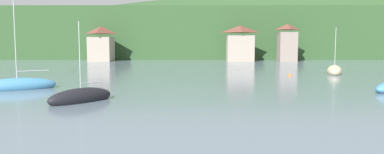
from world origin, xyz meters
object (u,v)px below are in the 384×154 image
shore_building_west (101,44)px  sailboat_far_6 (334,71)px  sailboat_far_1 (17,86)px  shore_building_central (287,43)px  mooring_buoy_near (290,76)px  shore_building_westcentral (240,44)px  sailboat_mid_5 (81,97)px

shore_building_west → sailboat_far_6: bearing=-39.4°
sailboat_far_6 → sailboat_far_1: bearing=-45.1°
shore_building_central → sailboat_far_6: (-1.53, -32.10, -3.65)m
sailboat_far_6 → mooring_buoy_near: size_ratio=13.94×
shore_building_westcentral → shore_building_central: 10.47m
shore_building_west → shore_building_central: (41.83, -1.05, 0.20)m
mooring_buoy_near → sailboat_far_6: bearing=23.7°
shore_building_westcentral → sailboat_mid_5: 59.32m
sailboat_far_6 → mooring_buoy_near: bearing=-46.7°
sailboat_mid_5 → sailboat_far_1: bearing=-91.2°
sailboat_far_1 → sailboat_far_6: size_ratio=1.32×
sailboat_mid_5 → shore_building_westcentral: bearing=-158.8°
sailboat_mid_5 → mooring_buoy_near: size_ratio=12.80×
shore_building_central → sailboat_mid_5: bearing=-117.5°
shore_building_west → sailboat_far_1: 50.30m
shore_building_west → shore_building_central: 41.84m
sailboat_far_1 → sailboat_mid_5: (7.99, -6.89, -0.03)m
shore_building_westcentral → sailboat_far_6: bearing=-74.7°
sailboat_far_1 → sailboat_far_6: 39.33m
shore_building_central → sailboat_mid_5: shore_building_central is taller
shore_building_west → sailboat_mid_5: bearing=-77.4°
sailboat_mid_5 → sailboat_far_6: (27.57, 23.70, 0.05)m
sailboat_far_1 → mooring_buoy_near: 31.75m
shore_building_central → sailboat_far_1: bearing=-127.2°
sailboat_far_1 → sailboat_mid_5: bearing=108.0°
sailboat_mid_5 → mooring_buoy_near: 29.19m
shore_building_central → sailboat_far_1: (-37.09, -48.90, -3.68)m
shore_building_central → sailboat_mid_5: (-29.10, -55.79, -3.71)m
mooring_buoy_near → shore_building_central: bearing=76.5°
shore_building_central → mooring_buoy_near: 36.38m
sailboat_far_1 → sailboat_mid_5: 10.55m
shore_building_central → sailboat_far_1: sailboat_far_1 is taller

